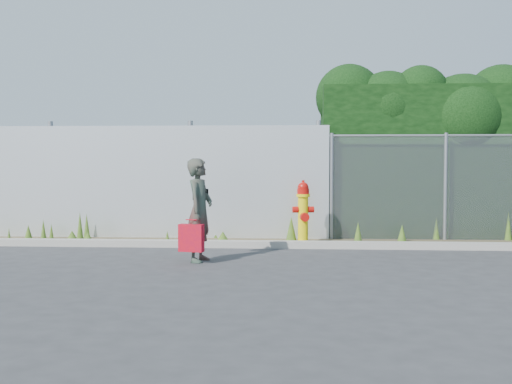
{
  "coord_description": "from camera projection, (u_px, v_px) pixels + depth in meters",
  "views": [
    {
      "loc": [
        0.39,
        -9.35,
        1.56
      ],
      "look_at": [
        -0.3,
        1.4,
        1.0
      ],
      "focal_mm": 45.0,
      "sensor_mm": 36.0,
      "label": 1
    }
  ],
  "objects": [
    {
      "name": "ground",
      "position": [
        270.0,
        265.0,
        9.42
      ],
      "size": [
        80.0,
        80.0,
        0.0
      ],
      "primitive_type": "plane",
      "color": "#313133",
      "rests_on": "ground"
    },
    {
      "name": "curb",
      "position": [
        275.0,
        244.0,
        11.21
      ],
      "size": [
        16.0,
        0.22,
        0.12
      ],
      "primitive_type": "cube",
      "color": "gray",
      "rests_on": "ground"
    },
    {
      "name": "weed_strip",
      "position": [
        274.0,
        237.0,
        11.84
      ],
      "size": [
        16.0,
        1.3,
        0.55
      ],
      "color": "#493E29",
      "rests_on": "ground"
    },
    {
      "name": "corrugated_fence",
      "position": [
        112.0,
        182.0,
        12.57
      ],
      "size": [
        8.5,
        0.21,
        2.3
      ],
      "color": "silver",
      "rests_on": "ground"
    },
    {
      "name": "chainlink_fence",
      "position": [
        502.0,
        187.0,
        12.08
      ],
      "size": [
        6.5,
        0.07,
        2.05
      ],
      "color": "gray",
      "rests_on": "ground"
    },
    {
      "name": "hedge",
      "position": [
        497.0,
        141.0,
        13.02
      ],
      "size": [
        7.43,
        1.92,
        3.51
      ],
      "color": "black",
      "rests_on": "ground"
    },
    {
      "name": "fire_hydrant",
      "position": [
        303.0,
        214.0,
        11.61
      ],
      "size": [
        0.39,
        0.35,
        1.17
      ],
      "rotation": [
        0.0,
        0.0,
        0.18
      ],
      "color": "yellow",
      "rests_on": "ground"
    },
    {
      "name": "woman",
      "position": [
        200.0,
        210.0,
        9.7
      ],
      "size": [
        0.48,
        0.64,
        1.57
      ],
      "primitive_type": "imported",
      "rotation": [
        0.0,
        0.0,
        1.37
      ],
      "color": "#0F634D",
      "rests_on": "ground"
    },
    {
      "name": "red_tote_bag",
      "position": [
        191.0,
        238.0,
        9.49
      ],
      "size": [
        0.37,
        0.14,
        0.48
      ],
      "rotation": [
        0.0,
        0.0,
        -0.21
      ],
      "color": "#A00928"
    },
    {
      "name": "black_shoulder_bag",
      "position": [
        200.0,
        194.0,
        9.94
      ],
      "size": [
        0.23,
        0.1,
        0.17
      ],
      "rotation": [
        0.0,
        0.0,
        0.37
      ],
      "color": "black"
    }
  ]
}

